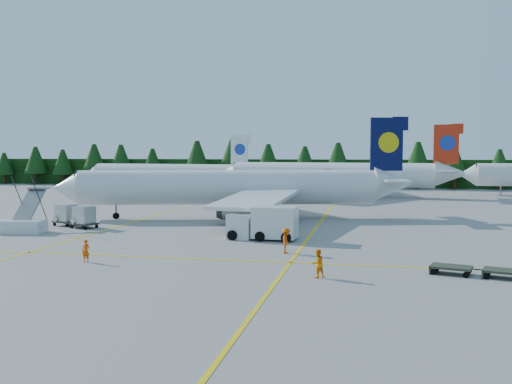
% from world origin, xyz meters
% --- Properties ---
extents(ground, '(320.00, 320.00, 0.00)m').
position_xyz_m(ground, '(0.00, 0.00, 0.00)').
color(ground, gray).
rests_on(ground, ground).
extents(taxi_stripe_a, '(0.25, 120.00, 0.01)m').
position_xyz_m(taxi_stripe_a, '(-14.00, 20.00, 0.01)').
color(taxi_stripe_a, yellow).
rests_on(taxi_stripe_a, ground).
extents(taxi_stripe_b, '(0.25, 120.00, 0.01)m').
position_xyz_m(taxi_stripe_b, '(6.00, 20.00, 0.01)').
color(taxi_stripe_b, yellow).
rests_on(taxi_stripe_b, ground).
extents(taxi_stripe_cross, '(80.00, 0.25, 0.01)m').
position_xyz_m(taxi_stripe_cross, '(0.00, -6.00, 0.01)').
color(taxi_stripe_cross, yellow).
rests_on(taxi_stripe_cross, ground).
extents(treeline_hedge, '(220.00, 4.00, 6.00)m').
position_xyz_m(treeline_hedge, '(0.00, 82.00, 3.00)').
color(treeline_hedge, black).
rests_on(treeline_hedge, ground).
extents(airliner_navy, '(39.15, 31.82, 11.58)m').
position_xyz_m(airliner_navy, '(-5.36, 18.65, 3.48)').
color(airliner_navy, silver).
rests_on(airliner_navy, ground).
extents(airliner_red, '(41.42, 33.85, 12.09)m').
position_xyz_m(airliner_red, '(3.66, 55.58, 3.64)').
color(airliner_red, silver).
rests_on(airliner_red, ground).
extents(airliner_far_left, '(37.09, 9.24, 10.84)m').
position_xyz_m(airliner_far_left, '(-31.89, 67.02, 3.40)').
color(airliner_far_left, silver).
rests_on(airliner_far_left, ground).
extents(airstairs, '(4.82, 6.55, 4.09)m').
position_xyz_m(airstairs, '(-21.15, 3.76, 0.89)').
color(airstairs, silver).
rests_on(airstairs, ground).
extents(service_truck, '(6.15, 2.60, 2.90)m').
position_xyz_m(service_truck, '(2.18, 3.82, 1.44)').
color(service_truck, white).
rests_on(service_truck, ground).
extents(uld_pair, '(5.58, 3.90, 1.84)m').
position_xyz_m(uld_pair, '(-18.12, 8.34, 1.24)').
color(uld_pair, '#2F3426').
rests_on(uld_pair, ground).
extents(crew_a, '(0.58, 0.39, 1.58)m').
position_xyz_m(crew_a, '(-7.88, -8.63, 0.79)').
color(crew_a, '#EE4F05').
rests_on(crew_a, ground).
extents(crew_b, '(1.07, 1.05, 1.74)m').
position_xyz_m(crew_b, '(8.28, -10.34, 0.87)').
color(crew_b, orange).
rests_on(crew_b, ground).
extents(crew_c, '(0.54, 0.79, 1.91)m').
position_xyz_m(crew_c, '(5.18, -2.45, 0.95)').
color(crew_c, '#DB4E04').
rests_on(crew_c, ground).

